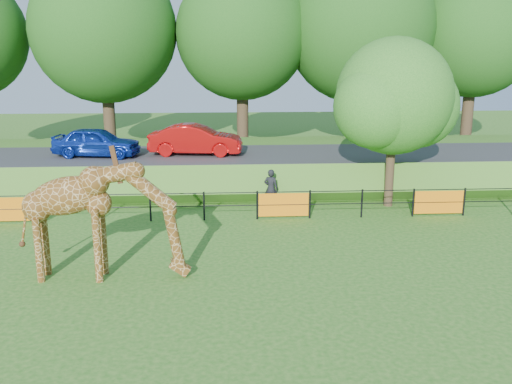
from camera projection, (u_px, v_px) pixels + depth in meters
ground at (196, 317)px, 13.75m from camera, size 90.00×90.00×0.00m
giraffe at (104, 221)px, 15.72m from camera, size 4.73×1.11×3.35m
perimeter_fence at (204, 206)px, 21.36m from camera, size 28.07×0.10×1.10m
embankment at (208, 164)px, 28.59m from camera, size 40.00×9.00×1.30m
road at (207, 156)px, 26.96m from camera, size 40.00×5.00×0.12m
car_blue at (97, 142)px, 26.25m from camera, size 4.18×2.21×1.35m
car_red at (196, 140)px, 26.70m from camera, size 4.45×1.97×1.42m
visitor at (271, 188)px, 23.03m from camera, size 0.68×0.57×1.58m
tree_east at (396, 101)px, 22.47m from camera, size 5.40×4.71×6.76m
bg_tree_line at (240, 32)px, 33.38m from camera, size 37.30×8.80×11.82m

